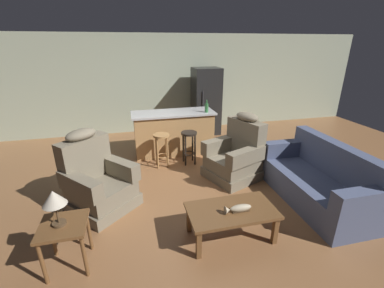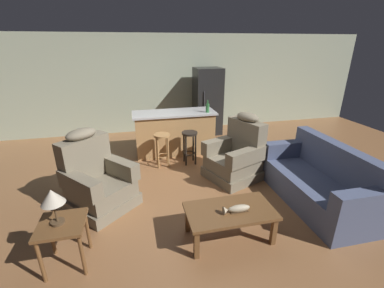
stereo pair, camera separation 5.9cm
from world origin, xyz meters
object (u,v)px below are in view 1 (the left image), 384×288
object	(u,v)px
coffee_table	(231,213)
bottle_tall_green	(207,108)
end_table	(64,232)
recliner_near_lamp	(97,181)
couch	(318,181)
bar_stool_left	(162,144)
kitchen_island	(174,133)
fish_figurine	(238,209)
refrigerator	(206,101)
recliner_near_island	(236,156)
bar_stool_right	(189,142)
table_lamp	(54,200)

from	to	relation	value
coffee_table	bottle_tall_green	xyz separation A→B (m)	(0.50, 2.72, 0.69)
coffee_table	end_table	bearing A→B (deg)	179.73
coffee_table	recliner_near_lamp	world-z (taller)	recliner_near_lamp
couch	bar_stool_left	size ratio (longest dim) A/B	2.81
kitchen_island	bottle_tall_green	world-z (taller)	bottle_tall_green
fish_figurine	refrigerator	size ratio (longest dim) A/B	0.19
kitchen_island	bar_stool_left	xyz separation A→B (m)	(-0.36, -0.63, -0.01)
couch	bar_stool_left	xyz separation A→B (m)	(-2.20, 1.83, 0.13)
recliner_near_island	bar_stool_right	world-z (taller)	recliner_near_island
couch	bottle_tall_green	bearing A→B (deg)	-62.68
coffee_table	bar_stool_right	xyz separation A→B (m)	(-0.00, 2.28, 0.11)
end_table	fish_figurine	bearing A→B (deg)	-1.99
coffee_table	table_lamp	bearing A→B (deg)	179.62
recliner_near_island	fish_figurine	bearing A→B (deg)	45.96
recliner_near_lamp	fish_figurine	bearing A→B (deg)	13.99
fish_figurine	couch	world-z (taller)	couch
table_lamp	couch	bearing A→B (deg)	6.90
couch	end_table	distance (m)	3.58
table_lamp	refrigerator	size ratio (longest dim) A/B	0.23
couch	bar_stool_left	world-z (taller)	couch
recliner_near_lamp	bottle_tall_green	xyz separation A→B (m)	(2.18, 1.59, 0.63)
recliner_near_lamp	recliner_near_island	xyz separation A→B (m)	(2.39, 0.38, 0.00)
kitchen_island	bar_stool_left	bearing A→B (deg)	-119.52
refrigerator	recliner_near_island	bearing A→B (deg)	-94.53
kitchen_island	bar_stool_right	world-z (taller)	kitchen_island
couch	table_lamp	bearing A→B (deg)	7.63
refrigerator	fish_figurine	bearing A→B (deg)	-101.56
fish_figurine	bar_stool_left	xyz separation A→B (m)	(-0.62, 2.34, 0.01)
kitchen_island	table_lamp	bearing A→B (deg)	-121.03
recliner_near_island	bar_stool_left	bearing A→B (deg)	-52.99
recliner_near_island	couch	bearing A→B (deg)	109.56
couch	recliner_near_island	world-z (taller)	recliner_near_island
table_lamp	recliner_near_island	bearing A→B (deg)	29.45
table_lamp	kitchen_island	bearing A→B (deg)	58.97
bottle_tall_green	fish_figurine	bearing A→B (deg)	-98.98
recliner_near_lamp	end_table	distance (m)	1.15
end_table	bar_stool_left	size ratio (longest dim) A/B	0.82
recliner_near_lamp	bar_stool_right	size ratio (longest dim) A/B	1.76
couch	kitchen_island	xyz separation A→B (m)	(-1.84, 2.46, 0.14)
recliner_near_lamp	end_table	bearing A→B (deg)	-53.32
couch	bar_stool_right	bearing A→B (deg)	-47.57
bar_stool_left	bottle_tall_green	size ratio (longest dim) A/B	2.56
coffee_table	bar_stool_left	xyz separation A→B (m)	(-0.56, 2.28, 0.11)
fish_figurine	end_table	world-z (taller)	end_table
coffee_table	refrigerator	bearing A→B (deg)	77.53
recliner_near_lamp	table_lamp	bearing A→B (deg)	-54.82
end_table	table_lamp	bearing A→B (deg)	172.74
coffee_table	fish_figurine	size ratio (longest dim) A/B	3.24
kitchen_island	bar_stool_left	world-z (taller)	kitchen_island
coffee_table	end_table	distance (m)	1.92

